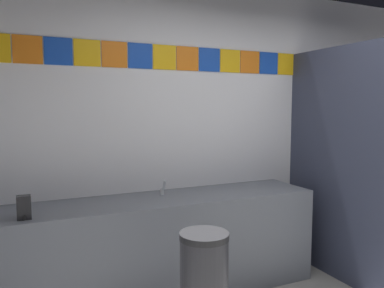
# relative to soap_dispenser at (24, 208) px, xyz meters

# --- Properties ---
(wall_back) EXTENTS (4.19, 0.09, 2.70)m
(wall_back) POSITION_rel_soap_dispenser_xyz_m (1.84, 0.51, 0.45)
(wall_back) COLOR silver
(wall_back) RESTS_ON ground_plane
(vanity_counter) EXTENTS (2.58, 0.59, 0.82)m
(vanity_counter) POSITION_rel_soap_dispenser_xyz_m (1.08, 0.18, -0.49)
(vanity_counter) COLOR slate
(vanity_counter) RESTS_ON ground_plane
(faucet_center) EXTENTS (0.04, 0.10, 0.14)m
(faucet_center) POSITION_rel_soap_dispenser_xyz_m (1.08, 0.26, -0.03)
(faucet_center) COLOR silver
(faucet_center) RESTS_ON vanity_counter
(soap_dispenser) EXTENTS (0.09, 0.09, 0.16)m
(soap_dispenser) POSITION_rel_soap_dispenser_xyz_m (0.00, 0.00, 0.00)
(soap_dispenser) COLOR black
(soap_dispenser) RESTS_ON vanity_counter
(stall_divider) EXTENTS (0.92, 1.34, 2.11)m
(stall_divider) POSITION_rel_soap_dispenser_xyz_m (2.77, -0.45, 0.15)
(stall_divider) COLOR #33384C
(stall_divider) RESTS_ON ground_plane
(toilet) EXTENTS (0.39, 0.49, 0.74)m
(toilet) POSITION_rel_soap_dispenser_xyz_m (3.21, 0.09, -0.60)
(toilet) COLOR white
(toilet) RESTS_ON ground_plane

